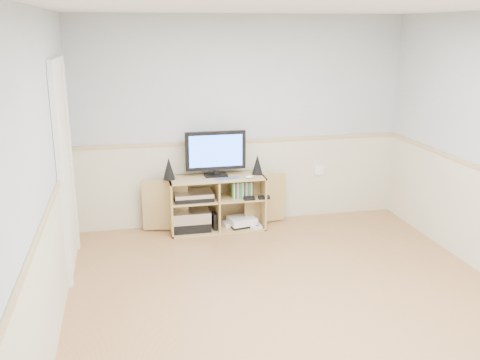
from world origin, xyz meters
name	(u,v)px	position (x,y,z in m)	size (l,w,h in m)	color
room	(291,169)	(-0.06, 0.12, 1.22)	(4.04, 4.54, 2.54)	tan
media_cabinet	(216,201)	(-0.36, 2.06, 0.33)	(1.75, 0.42, 0.65)	tan
monitor	(216,152)	(-0.36, 2.06, 0.94)	(0.71, 0.18, 0.54)	black
speaker_left	(169,169)	(-0.92, 2.03, 0.78)	(0.14, 0.14, 0.26)	black
speaker_right	(257,165)	(0.14, 2.03, 0.77)	(0.13, 0.13, 0.24)	black
keyboard	(228,179)	(-0.26, 1.87, 0.66)	(0.29, 0.11, 0.01)	silver
mouse	(249,177)	(0.00, 1.87, 0.67)	(0.10, 0.06, 0.04)	white
av_components	(192,213)	(-0.67, 2.01, 0.22)	(0.53, 0.33, 0.47)	black
game_consoles	(241,222)	(-0.07, 2.00, 0.07)	(0.46, 0.31, 0.11)	white
game_cases	(242,189)	(-0.06, 1.99, 0.48)	(0.26, 0.14, 0.19)	#3F8C3F
wall_outlet	(319,170)	(1.00, 2.23, 0.60)	(0.12, 0.03, 0.12)	white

